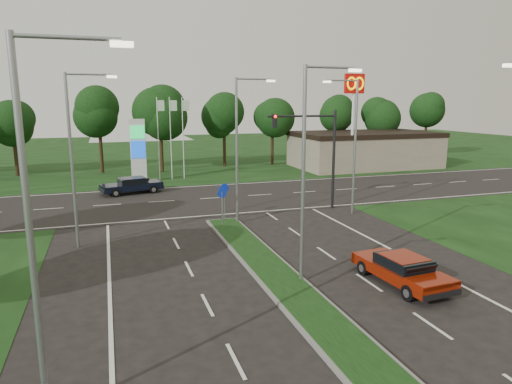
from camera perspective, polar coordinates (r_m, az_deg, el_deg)
name	(u,v)px	position (r m, az deg, el deg)	size (l,w,h in m)	color
ground	(357,359)	(14.85, 12.53, -19.67)	(160.00, 160.00, 0.00)	black
verge_far	(157,156)	(66.63, -12.23, 4.45)	(160.00, 50.00, 0.02)	black
cross_road	(200,199)	(36.30, -7.01, -0.89)	(160.00, 12.00, 0.02)	black
median_kerb	(303,302)	(17.96, 5.88, -13.53)	(2.00, 26.00, 0.12)	slate
commercial_building	(364,150)	(55.25, 13.39, 5.14)	(16.00, 9.00, 4.00)	gray
streetlight_median_near	(308,164)	(18.72, 6.51, 3.53)	(2.53, 0.22, 9.00)	gray
streetlight_median_far	(240,143)	(28.06, -2.04, 6.14)	(2.53, 0.22, 9.00)	gray
streetlight_left_near	(38,215)	(11.25, -25.61, -2.66)	(2.53, 0.22, 9.00)	gray
streetlight_left_far	(75,151)	(25.03, -21.66, 4.74)	(2.53, 0.22, 9.00)	gray
streetlight_right_far	(353,140)	(31.13, 11.98, 6.41)	(2.53, 0.22, 9.00)	gray
traffic_signal	(317,144)	(32.17, 7.67, 5.94)	(5.10, 0.42, 7.00)	black
median_signs	(223,197)	(28.68, -4.13, -0.57)	(1.16, 1.76, 2.38)	gray
gas_pylon	(140,149)	(44.22, -14.25, 5.21)	(5.80, 1.26, 8.00)	silver
mcdonalds_sign	(354,98)	(49.47, 12.14, 11.47)	(2.20, 0.47, 10.40)	silver
treeline_far	(171,109)	(51.25, -10.61, 10.22)	(6.00, 6.00, 9.90)	black
red_sedan	(402,269)	(20.32, 17.76, -9.14)	(2.21, 4.71, 1.26)	maroon
navy_sedan	(132,185)	(39.50, -15.26, 0.85)	(5.18, 3.00, 1.34)	black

